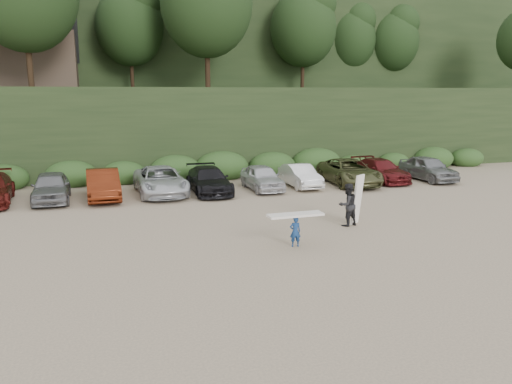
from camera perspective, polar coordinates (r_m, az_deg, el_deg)
name	(u,v)px	position (r m, az deg, el deg)	size (l,w,h in m)	color
ground	(281,238)	(19.80, 2.90, -5.30)	(120.00, 120.00, 0.00)	tan
hillside_backdrop	(160,37)	(54.39, -10.96, 16.98)	(90.00, 41.50, 28.00)	black
parked_cars	(171,181)	(28.41, -9.72, 1.20)	(36.72, 6.03, 1.59)	#B3B3B8
child_surfer	(295,224)	(18.58, 4.52, -3.69)	(2.11, 0.61, 1.26)	navy
adult_surfer	(348,204)	(21.78, 10.51, -1.38)	(1.41, 0.91, 2.19)	black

